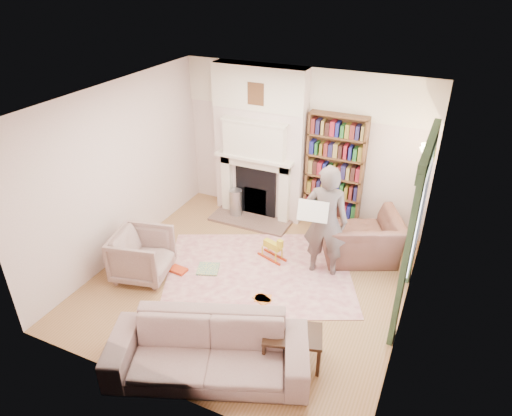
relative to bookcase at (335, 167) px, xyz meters
The scene contains 25 objects.
floor 2.51m from the bookcase, 107.05° to the right, with size 4.50×4.50×0.00m, color olive.
ceiling 2.75m from the bookcase, 107.05° to the right, with size 4.50×4.50×0.00m, color white.
wall_back 0.70m from the bookcase, 168.69° to the left, with size 4.50×4.50×0.00m, color silver.
wall_front 4.42m from the bookcase, 98.46° to the right, with size 4.50×4.50×0.00m, color silver.
wall_left 3.60m from the bookcase, 143.83° to the right, with size 4.50×4.50×0.00m, color silver.
wall_right 2.67m from the bookcase, 52.96° to the right, with size 4.50×4.50×0.00m, color silver.
fireplace 1.42m from the bookcase, behind, with size 1.70×0.58×2.80m.
bookcase is the anchor object (origin of this frame).
window 2.36m from the bookcase, 47.34° to the right, with size 0.02×0.90×1.30m, color silver.
curtain_left 2.87m from the bookcase, 57.36° to the right, with size 0.07×0.32×2.40m, color #2C432B.
curtain_right 1.86m from the bookcase, 33.35° to the right, with size 0.07×0.32×2.40m, color #2C432B.
pelmet 2.60m from the bookcase, 48.16° to the right, with size 0.09×1.70×0.24m, color #2C432B.
wall_sconce 1.68m from the bookcase, 24.19° to the right, with size 0.20×0.24×0.24m, color gold, non-canonical shape.
rug 2.28m from the bookcase, 107.90° to the right, with size 2.86×2.20×0.01m, color beige.
armchair_reading 1.35m from the bookcase, 47.73° to the right, with size 1.19×1.04×0.77m, color #4C3328.
armchair_left 3.55m from the bookcase, 129.52° to the right, with size 0.80×0.82×0.75m, color #AE9F90.
sofa 4.00m from the bookcase, 94.94° to the right, with size 2.33×0.91×0.68m, color #A49387.
man_reading 1.46m from the bookcase, 78.55° to the right, with size 0.66×0.43×1.81m, color #564945.
newspaper 1.61m from the bookcase, 85.19° to the right, with size 0.45×0.02×0.31m, color white.
coffee_table 3.50m from the bookcase, 81.44° to the right, with size 0.70×0.45×0.45m, color #321C11, non-canonical shape.
paraffin_heater 2.00m from the bookcase, 166.52° to the right, with size 0.24×0.24×0.55m, color #999BA0.
rocking_horse 1.81m from the bookcase, 111.34° to the right, with size 0.49×0.19×0.43m, color gold, non-canonical shape.
board_game 2.79m from the bookcase, 122.14° to the right, with size 0.33×0.33×0.03m, color #E3D850.
game_box_lid 3.18m from the bookcase, 126.45° to the right, with size 0.27×0.18×0.04m, color red.
comic_annuals 2.72m from the bookcase, 96.54° to the right, with size 0.29×0.28×0.02m.
Camera 1 is at (2.43, -5.05, 4.37)m, focal length 32.00 mm.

